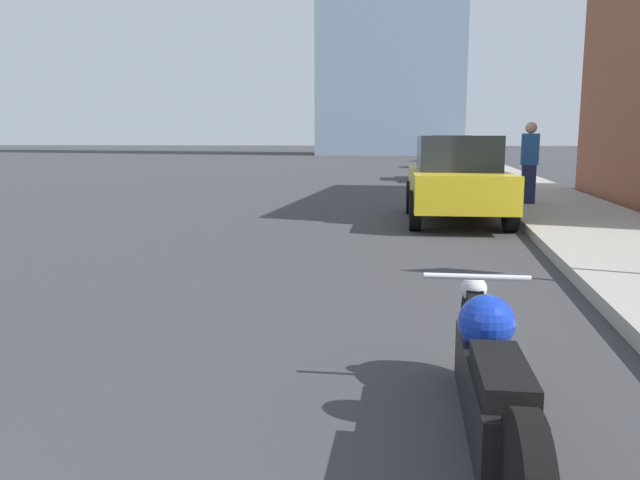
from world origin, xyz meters
TOP-DOWN VIEW (x-y plane):
  - sidewalk at (4.92, 40.00)m, footprint 2.42×240.00m
  - motorcycle at (2.51, 3.65)m, footprint 0.62×2.43m
  - parked_car_yellow at (2.59, 12.79)m, footprint 2.01×4.24m
  - parked_car_silver at (2.63, 25.71)m, footprint 2.17×4.59m
  - parked_car_white at (2.60, 37.25)m, footprint 2.19×4.64m
  - parked_car_blue at (2.70, 48.68)m, footprint 1.99×3.94m
  - pedestrian at (4.23, 15.14)m, footprint 0.36×0.25m

SIDE VIEW (x-z plane):
  - sidewalk at x=4.92m, z-range 0.00..0.15m
  - motorcycle at x=2.51m, z-range 0.00..0.76m
  - parked_car_white at x=2.60m, z-range 0.01..1.59m
  - parked_car_blue at x=2.70m, z-range 0.01..1.59m
  - parked_car_yellow at x=2.59m, z-range 0.01..1.63m
  - parked_car_silver at x=2.63m, z-range 0.01..1.73m
  - pedestrian at x=4.23m, z-range 0.18..1.97m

